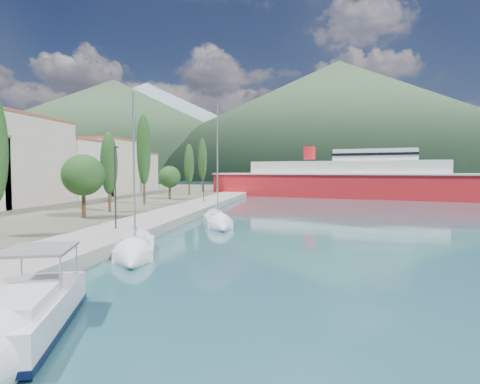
# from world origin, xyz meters

# --- Properties ---
(ground) EXTENTS (1400.00, 1400.00, 0.00)m
(ground) POSITION_xyz_m (0.00, 120.00, 0.00)
(ground) COLOR #24515A
(quay) EXTENTS (5.00, 88.00, 0.80)m
(quay) POSITION_xyz_m (-9.00, 26.00, 0.40)
(quay) COLOR gray
(quay) RESTS_ON ground
(hills_far) EXTENTS (1480.00, 900.00, 180.00)m
(hills_far) POSITION_xyz_m (138.59, 618.73, 77.39)
(hills_far) COLOR gray
(hills_far) RESTS_ON ground
(hills_near) EXTENTS (1010.00, 520.00, 115.00)m
(hills_near) POSITION_xyz_m (98.04, 372.50, 49.18)
(hills_near) COLOR #30492E
(hills_near) RESTS_ON ground
(town_buildings) EXTENTS (9.20, 69.20, 11.30)m
(town_buildings) POSITION_xyz_m (-32.00, 36.91, 5.57)
(town_buildings) COLOR beige
(town_buildings) RESTS_ON land_strip
(tree_row) EXTENTS (3.88, 65.01, 11.67)m
(tree_row) POSITION_xyz_m (-15.66, 31.39, 5.81)
(tree_row) COLOR #47301E
(tree_row) RESTS_ON land_strip
(lamp_posts) EXTENTS (0.15, 46.64, 6.06)m
(lamp_posts) POSITION_xyz_m (-9.00, 14.76, 4.08)
(lamp_posts) COLOR #2D2D33
(lamp_posts) RESTS_ON quay
(motor_cruiser) EXTENTS (4.98, 8.73, 3.10)m
(motor_cruiser) POSITION_xyz_m (-3.40, -5.69, 0.51)
(motor_cruiser) COLOR black
(motor_cruiser) RESTS_ON ground
(sailboat_near) EXTENTS (4.63, 7.69, 10.62)m
(sailboat_near) POSITION_xyz_m (-4.92, 6.21, 0.29)
(sailboat_near) COLOR silver
(sailboat_near) RESTS_ON ground
(sailboat_mid) EXTENTS (4.71, 8.74, 12.19)m
(sailboat_mid) POSITION_xyz_m (-2.74, 19.69, 0.30)
(sailboat_mid) COLOR silver
(sailboat_mid) RESTS_ON ground
(ferry) EXTENTS (53.47, 25.11, 10.42)m
(ferry) POSITION_xyz_m (13.08, 64.02, 3.17)
(ferry) COLOR red
(ferry) RESTS_ON ground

